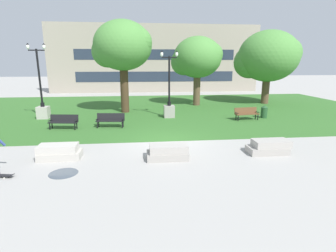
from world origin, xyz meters
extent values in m
plane|color=#A3A09B|center=(0.00, 0.00, 0.00)|extent=(140.00, 140.00, 0.00)
cube|color=#336628|center=(0.00, 10.00, 0.01)|extent=(40.00, 20.00, 0.02)
cube|color=#B2ADA3|center=(-4.92, -2.06, 0.16)|extent=(1.80, 0.90, 0.32)
cube|color=#BBB6AB|center=(-4.99, -2.06, 0.48)|extent=(1.66, 0.83, 0.32)
cube|color=#9E9991|center=(-0.22, -2.59, 0.16)|extent=(1.80, 0.90, 0.32)
cube|color=#A6A098|center=(-0.16, -2.59, 0.48)|extent=(1.66, 0.83, 0.32)
cube|color=#9E9991|center=(4.49, -2.35, 0.16)|extent=(1.80, 0.90, 0.32)
cube|color=#A6A098|center=(4.66, -2.35, 0.48)|extent=(1.66, 0.83, 0.32)
cylinder|color=#334784|center=(-6.72, -3.23, 1.23)|extent=(0.32, 0.38, 0.51)
cube|color=black|center=(-6.56, -3.85, 0.09)|extent=(0.82, 0.34, 0.02)
cube|color=black|center=(-6.11, -3.94, 0.11)|extent=(0.15, 0.22, 0.06)
cylinder|color=silver|center=(-6.32, -3.79, 0.03)|extent=(0.06, 0.04, 0.06)
cylinder|color=silver|center=(-6.36, -4.00, 0.03)|extent=(0.06, 0.04, 0.06)
cylinder|color=#47515B|center=(-4.34, -3.73, 0.00)|extent=(1.09, 1.09, 0.01)
cube|color=black|center=(-3.32, 3.42, 0.46)|extent=(1.84, 0.63, 0.05)
cube|color=black|center=(-3.29, 3.67, 0.69)|extent=(1.80, 0.31, 0.46)
cube|color=black|center=(-4.16, 3.51, 0.58)|extent=(0.10, 0.40, 0.04)
cube|color=black|center=(-2.48, 3.33, 0.58)|extent=(0.10, 0.40, 0.04)
cylinder|color=black|center=(-4.13, 3.35, 0.23)|extent=(0.07, 0.07, 0.41)
cylinder|color=black|center=(-2.54, 3.17, 0.23)|extent=(0.07, 0.07, 0.41)
cylinder|color=black|center=(-4.10, 3.66, 0.23)|extent=(0.07, 0.07, 0.41)
cylinder|color=black|center=(-2.51, 3.49, 0.23)|extent=(0.07, 0.07, 0.41)
cube|color=brown|center=(6.40, 4.67, 0.46)|extent=(1.84, 0.68, 0.05)
cube|color=brown|center=(6.37, 4.92, 0.69)|extent=(1.80, 0.36, 0.46)
cube|color=black|center=(5.57, 4.55, 0.58)|extent=(0.11, 0.40, 0.04)
cube|color=black|center=(7.24, 4.78, 0.58)|extent=(0.11, 0.40, 0.04)
cylinder|color=black|center=(5.63, 4.40, 0.23)|extent=(0.07, 0.07, 0.41)
cylinder|color=black|center=(7.22, 4.62, 0.23)|extent=(0.07, 0.07, 0.41)
cylinder|color=black|center=(5.59, 4.72, 0.23)|extent=(0.07, 0.07, 0.41)
cylinder|color=black|center=(7.17, 4.93, 0.23)|extent=(0.07, 0.07, 0.41)
cube|color=black|center=(-6.23, 3.27, 0.46)|extent=(1.84, 0.68, 0.05)
cube|color=black|center=(-6.20, 3.52, 0.69)|extent=(1.80, 0.37, 0.46)
cube|color=black|center=(-7.06, 3.38, 0.58)|extent=(0.11, 0.40, 0.04)
cube|color=black|center=(-5.40, 3.15, 0.58)|extent=(0.11, 0.40, 0.04)
cylinder|color=black|center=(-7.04, 3.22, 0.23)|extent=(0.07, 0.07, 0.41)
cylinder|color=black|center=(-5.46, 3.00, 0.23)|extent=(0.07, 0.07, 0.41)
cylinder|color=black|center=(-7.00, 3.54, 0.23)|extent=(0.07, 0.07, 0.41)
cylinder|color=black|center=(-5.41, 3.32, 0.23)|extent=(0.07, 0.07, 0.41)
cube|color=#ADA89E|center=(-8.64, 6.86, 0.47)|extent=(0.80, 0.80, 0.90)
cylinder|color=black|center=(-8.64, 6.86, 1.07)|extent=(0.28, 0.28, 0.30)
cylinder|color=black|center=(-8.64, 6.86, 3.00)|extent=(0.14, 0.14, 4.17)
cube|color=black|center=(-8.64, 6.86, 4.99)|extent=(1.10, 0.08, 0.08)
ellipsoid|color=white|center=(-9.19, 6.86, 5.23)|extent=(0.22, 0.22, 0.36)
cone|color=black|center=(-9.19, 6.86, 5.42)|extent=(0.20, 0.20, 0.13)
ellipsoid|color=white|center=(-8.09, 6.86, 5.23)|extent=(0.22, 0.22, 0.36)
cone|color=black|center=(-8.09, 6.86, 5.42)|extent=(0.20, 0.20, 0.13)
cube|color=gray|center=(0.84, 6.31, 0.47)|extent=(0.80, 0.80, 0.90)
cylinder|color=black|center=(0.84, 6.31, 1.07)|extent=(0.28, 0.28, 0.30)
cylinder|color=black|center=(0.84, 6.31, 2.76)|extent=(0.14, 0.14, 3.67)
cube|color=black|center=(0.84, 6.31, 4.49)|extent=(1.10, 0.08, 0.08)
ellipsoid|color=white|center=(0.29, 6.31, 4.73)|extent=(0.22, 0.22, 0.36)
cone|color=black|center=(0.29, 6.31, 4.93)|extent=(0.20, 0.20, 0.13)
ellipsoid|color=white|center=(1.39, 6.31, 4.73)|extent=(0.22, 0.22, 0.36)
cone|color=black|center=(1.39, 6.31, 4.93)|extent=(0.20, 0.20, 0.13)
cylinder|color=brown|center=(11.43, 12.29, 1.57)|extent=(0.74, 0.74, 3.10)
ellipsoid|color=#4C893D|center=(11.43, 12.29, 4.75)|extent=(5.91, 5.91, 5.02)
sphere|color=#4C893D|center=(9.80, 12.88, 4.16)|extent=(3.25, 3.25, 3.25)
sphere|color=#4C893D|center=(12.90, 11.70, 5.04)|extent=(2.95, 2.95, 2.95)
cylinder|color=brown|center=(4.18, 11.93, 1.70)|extent=(0.67, 0.67, 3.35)
ellipsoid|color=#4C893D|center=(4.18, 11.93, 4.63)|extent=(4.57, 4.57, 3.88)
sphere|color=#4C893D|center=(2.92, 12.39, 4.17)|extent=(2.51, 2.51, 2.51)
sphere|color=#4C893D|center=(5.32, 11.47, 4.86)|extent=(2.28, 2.28, 2.28)
cylinder|color=#42301E|center=(-2.65, 8.85, 2.10)|extent=(0.67, 0.67, 4.16)
ellipsoid|color=#4C893D|center=(-2.65, 8.85, 5.47)|extent=(4.69, 4.69, 3.99)
sphere|color=#4C893D|center=(-3.94, 9.32, 5.00)|extent=(2.58, 2.58, 2.58)
sphere|color=#4C893D|center=(-1.47, 8.38, 5.71)|extent=(2.35, 2.35, 2.35)
cylinder|color=#234C28|center=(8.00, 5.31, 0.42)|extent=(0.48, 0.48, 0.80)
cone|color=#234C28|center=(8.00, 5.31, 0.90)|extent=(0.49, 0.49, 0.16)
cube|color=gray|center=(0.96, 24.50, 4.65)|extent=(29.46, 1.00, 9.30)
cube|color=#232D3D|center=(0.96, 23.98, 2.20)|extent=(22.10, 0.03, 1.40)
cube|color=#232D3D|center=(0.96, 23.98, 5.20)|extent=(22.10, 0.03, 1.40)
camera|label=1|loc=(-1.33, -13.41, 4.14)|focal=28.00mm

